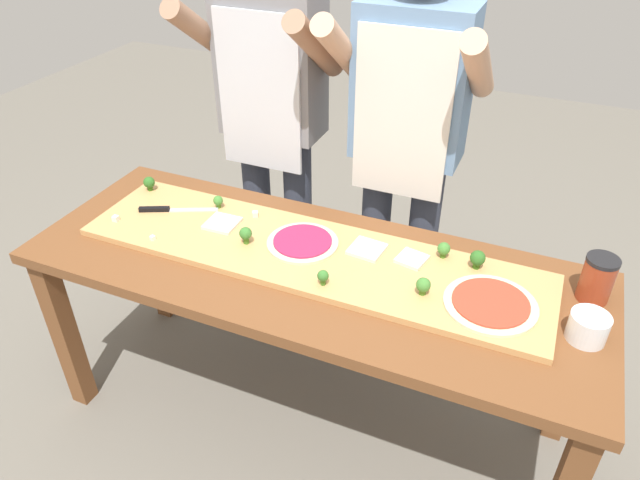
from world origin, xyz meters
TOP-DOWN VIEW (x-y plane):
  - ground_plane at (0.00, 0.00)m, footprint 8.00×8.00m
  - prep_table at (0.00, 0.00)m, footprint 1.89×0.69m
  - cutting_board at (-0.02, 0.03)m, footprint 1.57×0.39m
  - chefs_knife at (-0.59, 0.06)m, footprint 0.27×0.14m
  - pizza_whole_beet_magenta at (-0.05, 0.06)m, footprint 0.24×0.24m
  - pizza_whole_tomato_red at (0.58, -0.01)m, footprint 0.27×0.27m
  - pizza_slice_far_left at (0.16, 0.11)m, footprint 0.12×0.12m
  - pizza_slice_far_right at (0.31, 0.12)m, footprint 0.10×0.10m
  - pizza_slice_near_right at (-0.36, 0.06)m, footprint 0.11×0.11m
  - broccoli_floret_back_mid at (0.38, -0.03)m, footprint 0.04×0.04m
  - broccoli_floret_front_mid at (-0.75, 0.16)m, footprint 0.04×0.04m
  - broccoli_floret_center_right at (-0.43, 0.16)m, footprint 0.04×0.04m
  - broccoli_floret_back_right at (-0.23, -0.01)m, footprint 0.04×0.04m
  - broccoli_floret_center_left at (0.09, -0.11)m, footprint 0.04×0.04m
  - broccoli_floret_back_left at (0.40, 0.18)m, footprint 0.04×0.04m
  - broccoli_floret_front_right at (0.51, 0.16)m, footprint 0.05×0.05m
  - cheese_crumble_a at (-0.72, -0.07)m, footprint 0.02×0.02m
  - cheese_crumble_b at (-0.28, 0.16)m, footprint 0.03×0.03m
  - cheese_crumble_c at (-0.53, -0.11)m, footprint 0.02×0.02m
  - flour_cup at (0.84, -0.02)m, footprint 0.11×0.11m
  - sauce_jar at (0.85, 0.17)m, footprint 0.09×0.09m
  - cook_left at (-0.41, 0.57)m, footprint 0.54×0.39m
  - cook_right at (0.14, 0.57)m, footprint 0.54×0.39m

SIDE VIEW (x-z plane):
  - ground_plane at x=0.00m, z-range 0.00..0.00m
  - prep_table at x=0.00m, z-range 0.27..1.02m
  - cutting_board at x=-0.02m, z-range 0.74..0.76m
  - pizza_slice_far_left at x=0.16m, z-range 0.76..0.78m
  - pizza_slice_far_right at x=0.31m, z-range 0.76..0.78m
  - pizza_slice_near_right at x=-0.36m, z-range 0.76..0.78m
  - chefs_knife at x=-0.59m, z-range 0.76..0.78m
  - pizza_whole_beet_magenta at x=-0.05m, z-range 0.76..0.78m
  - pizza_whole_tomato_red at x=0.58m, z-range 0.76..0.78m
  - cheese_crumble_c at x=-0.53m, z-range 0.76..0.78m
  - cheese_crumble_a at x=-0.72m, z-range 0.76..0.78m
  - cheese_crumble_b at x=-0.28m, z-range 0.76..0.78m
  - flour_cup at x=0.84m, z-range 0.74..0.82m
  - broccoli_floret_center_right at x=-0.43m, z-range 0.77..0.82m
  - broccoli_floret_center_left at x=0.09m, z-range 0.77..0.82m
  - broccoli_floret_back_left at x=0.40m, z-range 0.77..0.82m
  - broccoli_floret_back_mid at x=0.38m, z-range 0.77..0.82m
  - broccoli_floret_front_mid at x=-0.75m, z-range 0.77..0.82m
  - broccoli_floret_front_right at x=0.51m, z-range 0.77..0.83m
  - broccoli_floret_back_right at x=-0.23m, z-range 0.77..0.83m
  - sauce_jar at x=0.85m, z-range 0.74..0.89m
  - cook_left at x=-0.41m, z-range 0.16..1.83m
  - cook_right at x=0.14m, z-range 0.16..1.83m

